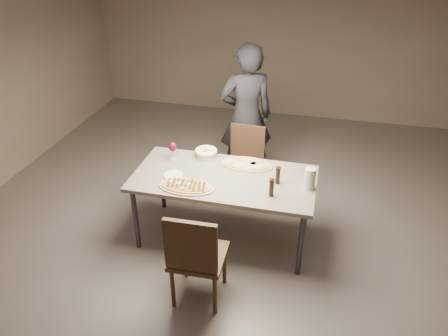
% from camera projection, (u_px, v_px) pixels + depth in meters
% --- Properties ---
extents(room, '(7.00, 7.00, 7.00)m').
position_uv_depth(room, '(224.00, 116.00, 3.98)').
color(room, '#615A54').
rests_on(room, ground).
extents(dining_table, '(1.80, 0.90, 0.75)m').
position_uv_depth(dining_table, '(224.00, 182.00, 4.34)').
color(dining_table, gray).
rests_on(dining_table, ground).
extents(zucchini_pizza, '(0.54, 0.30, 0.05)m').
position_uv_depth(zucchini_pizza, '(186.00, 186.00, 4.13)').
color(zucchini_pizza, tan).
rests_on(zucchini_pizza, dining_table).
extents(ham_pizza, '(0.55, 0.30, 0.04)m').
position_uv_depth(ham_pizza, '(247.00, 164.00, 4.50)').
color(ham_pizza, tan).
rests_on(ham_pizza, dining_table).
extents(bread_basket, '(0.24, 0.24, 0.08)m').
position_uv_depth(bread_basket, '(206.00, 152.00, 4.65)').
color(bread_basket, '#F5E3C6').
rests_on(bread_basket, dining_table).
extents(oil_dish, '(0.12, 0.12, 0.01)m').
position_uv_depth(oil_dish, '(242.00, 164.00, 4.52)').
color(oil_dish, white).
rests_on(oil_dish, dining_table).
extents(pepper_mill_left, '(0.05, 0.05, 0.20)m').
position_uv_depth(pepper_mill_left, '(278.00, 175.00, 4.16)').
color(pepper_mill_left, black).
rests_on(pepper_mill_left, dining_table).
extents(pepper_mill_right, '(0.05, 0.05, 0.20)m').
position_uv_depth(pepper_mill_right, '(272.00, 187.00, 3.97)').
color(pepper_mill_right, black).
rests_on(pepper_mill_right, dining_table).
extents(carafe, '(0.10, 0.10, 0.22)m').
position_uv_depth(carafe, '(310.00, 179.00, 4.07)').
color(carafe, silver).
rests_on(carafe, dining_table).
extents(wine_glass, '(0.09, 0.09, 0.20)m').
position_uv_depth(wine_glass, '(173.00, 147.00, 4.56)').
color(wine_glass, silver).
rests_on(wine_glass, dining_table).
extents(side_plate, '(0.19, 0.19, 0.01)m').
position_uv_depth(side_plate, '(173.00, 175.00, 4.32)').
color(side_plate, white).
rests_on(side_plate, dining_table).
extents(chair_near, '(0.47, 0.47, 0.97)m').
position_uv_depth(chair_near, '(195.00, 255.00, 3.63)').
color(chair_near, '#3D2819').
rests_on(chair_near, ground).
extents(chair_far, '(0.44, 0.44, 0.90)m').
position_uv_depth(chair_far, '(245.00, 160.00, 5.12)').
color(chair_far, '#3D2819').
rests_on(chair_far, ground).
extents(diner, '(0.76, 0.65, 1.78)m').
position_uv_depth(diner, '(246.00, 116.00, 5.26)').
color(diner, black).
rests_on(diner, ground).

